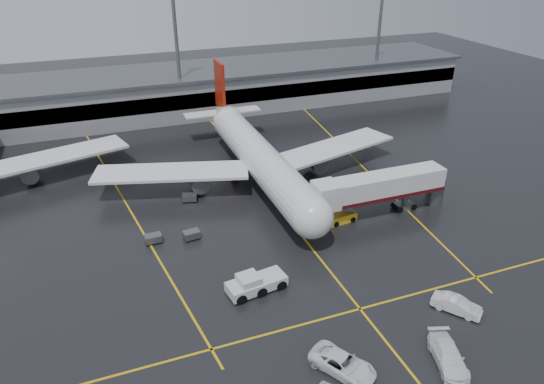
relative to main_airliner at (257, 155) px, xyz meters
name	(u,v)px	position (x,y,z in m)	size (l,w,h in m)	color
ground	(280,209)	(0.00, -9.70, -4.21)	(220.00, 220.00, 0.00)	black
apron_line_centre	(280,209)	(0.00, -9.70, -4.20)	(0.25, 90.00, 0.02)	gold
apron_line_stop	(360,309)	(0.00, -31.70, -4.20)	(60.00, 0.25, 0.02)	gold
apron_line_left	(125,201)	(-20.00, 0.30, -4.20)	(0.25, 70.00, 0.02)	gold
apron_line_right	(358,162)	(18.00, 0.30, -4.20)	(0.25, 70.00, 0.02)	gold
terminal	(199,89)	(0.00, 38.23, 0.11)	(122.00, 19.00, 8.60)	gray
light_mast_mid	(177,48)	(-5.00, 32.30, 10.27)	(3.00, 1.20, 25.45)	#595B60
light_mast_right	(379,33)	(40.00, 32.30, 10.27)	(3.00, 1.20, 25.45)	#595B60
main_airliner	(257,155)	(0.00, 0.00, 0.00)	(48.80, 45.60, 14.10)	silver
jet_bridge	(380,188)	(11.87, -15.70, -0.28)	(19.90, 3.40, 6.05)	silver
pushback_tractor	(255,284)	(-9.03, -25.17, -3.30)	(6.68, 3.57, 2.28)	silver
belt_loader	(341,217)	(6.33, -15.66, -3.60)	(4.07, 2.17, 2.49)	gold
service_van_a	(343,364)	(-5.48, -38.17, -3.38)	(2.75, 5.97, 1.66)	white
service_van_b	(448,356)	(3.64, -40.63, -3.38)	(2.33, 5.74, 1.66)	white
service_van_c	(457,305)	(8.84, -35.38, -3.41)	(1.70, 4.86, 1.60)	silver
baggage_cart_a	(192,235)	(-13.14, -12.82, -3.58)	(2.13, 1.52, 1.12)	#595B60
baggage_cart_b	(153,238)	(-17.73, -11.99, -3.58)	(2.03, 1.35, 1.12)	#595B60
baggage_cart_c	(189,197)	(-11.29, -3.05, -3.58)	(2.26, 1.75, 1.12)	#595B60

